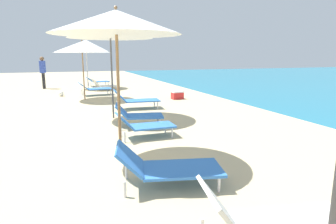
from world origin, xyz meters
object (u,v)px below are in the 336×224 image
(lounger_third_shoreside, at_px, (275,221))
(beach_ball, at_px, (61,94))
(umbrella_sixth, at_px, (82,47))
(person_walking_near, at_px, (43,69))
(lounger_farthest_shoreside, at_px, (97,81))
(lounger_farthest_inland, at_px, (104,85))
(umbrella_fifth, at_px, (110,30))
(cooler_box, at_px, (177,95))
(lounger_fifth_shoreside, at_px, (136,99))
(umbrella_fourth, at_px, (116,22))
(lounger_fourth_inland, at_px, (167,166))
(lounger_sixth_shoreside, at_px, (95,88))
(lounger_fourth_shoreside, at_px, (144,125))
(umbrella_farthest, at_px, (86,45))
(lounger_fifth_inland, at_px, (138,115))

(lounger_third_shoreside, distance_m, beach_ball, 11.98)
(umbrella_sixth, relative_size, person_walking_near, 1.38)
(lounger_farthest_shoreside, bearing_deg, lounger_farthest_inland, -96.49)
(umbrella_fifth, distance_m, cooler_box, 4.85)
(cooler_box, bearing_deg, umbrella_fifth, -138.03)
(lounger_fifth_shoreside, distance_m, lounger_farthest_inland, 5.80)
(lounger_third_shoreside, distance_m, umbrella_sixth, 10.66)
(umbrella_sixth, relative_size, lounger_farthest_inland, 1.80)
(umbrella_fourth, relative_size, lounger_fourth_inland, 1.63)
(lounger_sixth_shoreside, xyz_separation_m, person_walking_near, (-2.43, 3.68, 0.75))
(lounger_fourth_shoreside, distance_m, lounger_farthest_inland, 9.30)
(umbrella_farthest, xyz_separation_m, lounger_farthest_inland, (0.74, -1.24, -2.10))
(umbrella_fourth, distance_m, umbrella_sixth, 7.59)
(lounger_fifth_shoreside, bearing_deg, beach_ball, 125.57)
(lounger_sixth_shoreside, xyz_separation_m, beach_ball, (-1.49, 0.19, -0.22))
(lounger_fourth_shoreside, distance_m, person_walking_near, 11.56)
(umbrella_sixth, bearing_deg, lounger_fifth_shoreside, -61.27)
(person_walking_near, distance_m, beach_ball, 3.74)
(lounger_fourth_shoreside, distance_m, lounger_sixth_shoreside, 7.51)
(umbrella_fifth, height_order, lounger_farthest_shoreside, umbrella_fifth)
(lounger_fifth_shoreside, distance_m, cooler_box, 2.71)
(umbrella_fourth, relative_size, lounger_fourth_shoreside, 2.01)
(umbrella_fifth, distance_m, lounger_fifth_shoreside, 2.70)
(lounger_fourth_shoreside, height_order, umbrella_farthest, umbrella_farthest)
(umbrella_fifth, relative_size, lounger_farthest_inland, 2.07)
(lounger_farthest_shoreside, distance_m, cooler_box, 7.04)
(lounger_farthest_shoreside, bearing_deg, umbrella_sixth, -110.43)
(lounger_fifth_inland, xyz_separation_m, lounger_farthest_inland, (0.14, 8.30, -0.06))
(umbrella_fifth, relative_size, cooler_box, 5.48)
(lounger_farthest_shoreside, distance_m, person_walking_near, 3.10)
(lounger_fourth_inland, xyz_separation_m, lounger_fifth_inland, (0.41, 3.46, 0.04))
(lounger_farthest_shoreside, bearing_deg, person_walking_near, 179.42)
(umbrella_fifth, relative_size, umbrella_sixth, 1.15)
(lounger_fourth_inland, bearing_deg, lounger_fifth_shoreside, 94.15)
(lounger_fourth_inland, relative_size, umbrella_fifth, 0.57)
(umbrella_sixth, height_order, cooler_box, umbrella_sixth)
(umbrella_fifth, relative_size, beach_ball, 11.68)
(lounger_fifth_inland, relative_size, lounger_farthest_shoreside, 0.95)
(umbrella_sixth, bearing_deg, lounger_third_shoreside, -83.87)
(lounger_fourth_inland, distance_m, lounger_fifth_inland, 3.49)
(umbrella_sixth, distance_m, beach_ball, 2.64)
(person_walking_near, bearing_deg, lounger_farthest_inland, -15.74)
(lounger_third_shoreside, xyz_separation_m, cooler_box, (2.61, 9.21, -0.13))
(lounger_fourth_inland, xyz_separation_m, cooler_box, (3.12, 7.57, -0.12))
(lounger_third_shoreside, xyz_separation_m, umbrella_farthest, (-0.69, 14.64, 2.07))
(lounger_fourth_shoreside, relative_size, cooler_box, 2.53)
(person_walking_near, bearing_deg, umbrella_fifth, -58.65)
(umbrella_fifth, relative_size, person_walking_near, 1.59)
(lounger_fifth_inland, height_order, umbrella_farthest, umbrella_farthest)
(lounger_fourth_inland, xyz_separation_m, beach_ball, (-1.58, 10.15, -0.17))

